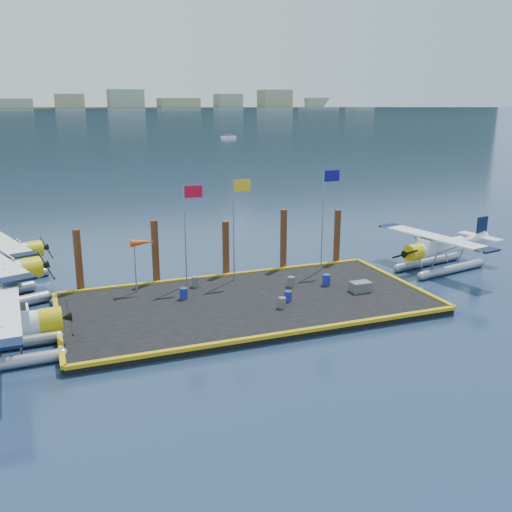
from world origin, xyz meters
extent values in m
plane|color=#18284A|center=(0.00, 0.00, 0.00)|extent=(4000.00, 4000.00, 0.00)
cube|color=black|center=(0.00, 0.00, 0.20)|extent=(20.00, 10.00, 0.40)
cube|color=black|center=(0.00, 1100.00, -0.05)|extent=(3000.00, 500.00, 0.30)
cube|color=black|center=(0.00, 1400.00, 120.00)|extent=(2200.00, 500.00, 240.00)
cone|color=black|center=(-50.00, 1550.00, 0.00)|extent=(1300.00, 1300.00, 430.00)
cone|color=black|center=(350.00, 1450.00, 0.00)|extent=(1100.00, 1100.00, 360.00)
cone|color=#47575F|center=(750.00, 2200.00, 0.00)|extent=(1300.00, 1300.00, 560.00)
cone|color=#47575F|center=(1050.00, 2100.00, 0.00)|extent=(1000.00, 1000.00, 420.00)
cube|color=white|center=(-12.25, -2.40, 1.93)|extent=(2.16, 1.15, 0.87)
cube|color=black|center=(-11.96, -2.38, 2.12)|extent=(1.39, 1.07, 0.53)
cylinder|color=gold|center=(-10.32, -2.31, 1.59)|extent=(1.01, 1.16, 1.12)
cube|color=black|center=(-9.50, -2.28, 1.59)|extent=(0.15, 2.14, 1.08)
cube|color=white|center=(-12.25, -2.40, 2.41)|extent=(1.81, 8.72, 0.12)
cube|color=black|center=(-12.42, 1.74, 2.41)|extent=(1.48, 0.93, 0.13)
cube|color=black|center=(-12.07, -6.53, 2.41)|extent=(1.48, 0.93, 0.13)
cylinder|color=gold|center=(-11.15, 6.05, 1.79)|extent=(1.44, 1.54, 1.26)
cube|color=black|center=(-10.28, 6.36, 1.79)|extent=(0.85, 2.30, 1.22)
cube|color=black|center=(-11.68, 0.94, 2.71)|extent=(1.86, 1.45, 0.14)
cube|color=white|center=(-12.82, 10.66, 1.96)|extent=(2.38, 1.70, 0.88)
cube|color=black|center=(-12.54, 10.75, 2.16)|extent=(1.62, 1.41, 0.54)
cylinder|color=gold|center=(-10.96, 11.27, 1.62)|extent=(1.29, 1.39, 1.14)
cube|color=black|center=(-10.17, 11.53, 1.62)|extent=(0.74, 2.09, 1.10)
cube|color=white|center=(-12.82, 10.66, 2.45)|extent=(4.16, 8.84, 0.12)
cube|color=black|center=(-11.50, 6.66, 2.45)|extent=(1.67, 1.30, 0.13)
cylinder|color=#9498A1|center=(14.98, 1.27, 0.28)|extent=(5.87, 1.71, 0.57)
cylinder|color=#9498A1|center=(14.57, 3.31, 0.28)|extent=(5.87, 1.71, 0.57)
cylinder|color=white|center=(14.59, 2.26, 1.56)|extent=(4.52, 1.89, 1.04)
cube|color=white|center=(14.03, 2.14, 1.89)|extent=(2.25, 1.43, 0.85)
cube|color=black|center=(13.75, 2.09, 2.08)|extent=(1.50, 1.24, 0.52)
cylinder|color=gold|center=(12.17, 1.77, 1.56)|extent=(1.14, 1.26, 1.10)
cube|color=black|center=(11.39, 1.61, 1.56)|extent=(0.47, 2.08, 1.06)
cube|color=white|center=(14.03, 2.14, 2.37)|extent=(3.07, 8.63, 0.11)
cube|color=black|center=(14.83, -1.85, 2.37)|extent=(1.56, 1.11, 0.12)
cube|color=black|center=(13.23, 6.14, 2.37)|extent=(1.56, 1.11, 0.12)
cube|color=black|center=(18.86, 3.11, 2.41)|extent=(1.04, 0.32, 1.61)
cube|color=white|center=(18.76, 3.09, 1.80)|extent=(1.47, 3.32, 0.09)
cylinder|color=#1C239B|center=(-3.23, 1.57, 0.72)|extent=(0.45, 0.45, 0.63)
cylinder|color=#1C239B|center=(2.05, -0.88, 0.69)|extent=(0.41, 0.41, 0.58)
cylinder|color=#56555A|center=(3.27, 1.40, 0.71)|extent=(0.43, 0.43, 0.61)
cylinder|color=#56555A|center=(1.33, -1.74, 0.69)|extent=(0.41, 0.41, 0.58)
cylinder|color=#1C239B|center=(5.37, 0.91, 0.73)|extent=(0.47, 0.47, 0.66)
cylinder|color=#56555A|center=(-2.06, 3.41, 0.71)|extent=(0.44, 0.44, 0.62)
cube|color=#56555A|center=(6.68, -0.85, 0.69)|extent=(1.15, 0.77, 0.58)
cylinder|color=gray|center=(-2.50, 3.80, 3.40)|extent=(0.08, 0.08, 6.00)
cube|color=red|center=(-1.95, 3.80, 6.05)|extent=(1.10, 0.03, 0.70)
cylinder|color=gray|center=(0.50, 3.80, 3.50)|extent=(0.08, 0.08, 6.20)
cube|color=yellow|center=(1.05, 3.80, 6.25)|extent=(1.10, 0.03, 0.70)
cylinder|color=gray|center=(6.50, 3.80, 3.65)|extent=(0.08, 0.08, 6.50)
cube|color=navy|center=(7.05, 3.80, 6.55)|extent=(1.10, 0.03, 0.70)
cylinder|color=gray|center=(-5.50, 3.80, 1.90)|extent=(0.07, 0.07, 3.00)
cone|color=#E9430C|center=(-5.00, 3.80, 3.30)|extent=(1.40, 0.44, 0.44)
cylinder|color=#472814|center=(-8.50, 5.40, 2.00)|extent=(0.44, 0.44, 4.00)
cylinder|color=#472814|center=(-4.00, 5.40, 2.10)|extent=(0.44, 0.44, 4.20)
cylinder|color=#472814|center=(0.50, 5.40, 1.90)|extent=(0.44, 0.44, 3.80)
cylinder|color=#472814|center=(4.50, 5.40, 2.15)|extent=(0.44, 0.44, 4.30)
cylinder|color=#472814|center=(8.50, 5.40, 2.00)|extent=(0.44, 0.44, 4.00)
camera|label=1|loc=(-10.23, -28.06, 11.13)|focal=40.00mm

